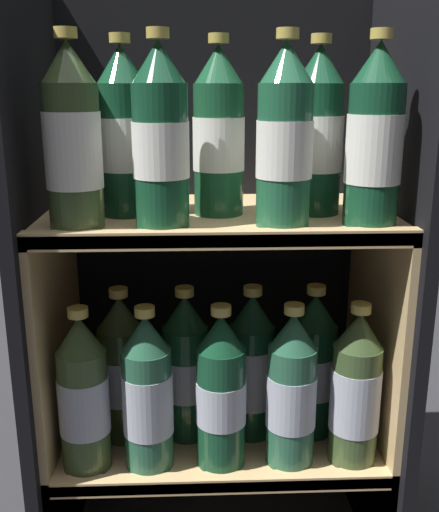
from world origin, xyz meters
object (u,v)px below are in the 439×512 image
at_px(bottle_lower_front_4, 355,391).
at_px(bottle_lower_back_1, 186,369).
at_px(bottle_lower_back_3, 313,367).
at_px(bottle_upper_back_2, 317,135).
at_px(bottle_lower_back_0, 122,370).
at_px(bottle_upper_front_3, 374,140).
at_px(bottle_lower_front_1, 148,396).
at_px(bottle_upper_front_0, 73,141).
at_px(bottle_upper_front_1, 161,140).
at_px(bottle_lower_front_2, 222,393).
at_px(bottle_lower_back_2, 252,368).
at_px(bottle_upper_back_1, 220,135).
at_px(bottle_lower_front_0, 84,397).
at_px(bottle_lower_front_3, 291,392).
at_px(bottle_upper_front_2, 285,140).
at_px(bottle_upper_back_0, 124,136).

relative_size(bottle_lower_front_4, bottle_lower_back_1, 1.00).
bearing_deg(bottle_lower_back_3, bottle_upper_back_2, 180.00).
relative_size(bottle_lower_back_0, bottle_lower_back_3, 1.00).
relative_size(bottle_upper_back_2, bottle_lower_front_4, 1.00).
xyz_separation_m(bottle_upper_front_3, bottle_lower_front_1, (-0.33, -0.00, -0.39)).
relative_size(bottle_upper_front_0, bottle_upper_front_1, 1.00).
height_order(bottle_lower_front_2, bottle_lower_back_2, same).
distance_m(bottle_upper_front_3, bottle_lower_front_1, 0.50).
relative_size(bottle_upper_back_1, bottle_lower_front_0, 1.00).
bearing_deg(bottle_lower_back_1, bottle_upper_front_3, -17.82).
height_order(bottle_upper_front_3, bottle_lower_front_1, bottle_upper_front_3).
bearing_deg(bottle_lower_back_0, bottle_upper_front_3, -12.96).
distance_m(bottle_lower_back_1, bottle_lower_back_2, 0.11).
xyz_separation_m(bottle_upper_front_3, bottle_lower_back_1, (-0.27, 0.09, -0.38)).
distance_m(bottle_lower_front_0, bottle_lower_front_1, 0.10).
bearing_deg(bottle_lower_front_4, bottle_upper_front_0, 180.00).
bearing_deg(bottle_lower_front_2, bottle_lower_front_4, 0.00).
distance_m(bottle_upper_front_0, bottle_upper_front_3, 0.41).
relative_size(bottle_upper_front_0, bottle_lower_front_1, 1.00).
height_order(bottle_lower_front_3, bottle_lower_back_0, same).
bearing_deg(bottle_upper_front_1, bottle_upper_back_2, 20.32).
height_order(bottle_upper_front_3, bottle_lower_back_1, bottle_upper_front_3).
distance_m(bottle_lower_front_1, bottle_lower_front_3, 0.22).
xyz_separation_m(bottle_lower_front_0, bottle_lower_back_1, (0.15, 0.09, 0.00)).
distance_m(bottle_upper_front_3, bottle_lower_front_2, 0.44).
xyz_separation_m(bottle_lower_front_2, bottle_lower_front_4, (0.21, 0.00, -0.00)).
bearing_deg(bottle_lower_back_1, bottle_lower_front_0, -150.96).
relative_size(bottle_upper_front_3, bottle_lower_back_2, 1.00).
height_order(bottle_upper_front_1, bottle_lower_front_3, bottle_upper_front_1).
relative_size(bottle_lower_front_0, bottle_lower_back_2, 1.00).
distance_m(bottle_upper_front_3, bottle_lower_front_3, 0.40).
distance_m(bottle_upper_back_1, bottle_lower_back_3, 0.42).
bearing_deg(bottle_lower_front_4, bottle_lower_front_3, -180.00).
bearing_deg(bottle_upper_front_3, bottle_lower_back_2, 151.23).
xyz_separation_m(bottle_upper_front_2, bottle_lower_front_0, (-0.30, 0.00, -0.39)).
distance_m(bottle_upper_front_0, bottle_upper_back_2, 0.36).
height_order(bottle_lower_front_0, bottle_lower_front_4, same).
distance_m(bottle_lower_front_2, bottle_lower_back_3, 0.18).
bearing_deg(bottle_upper_back_0, bottle_upper_back_1, 0.00).
distance_m(bottle_upper_front_3, bottle_lower_front_4, 0.39).
height_order(bottle_upper_front_1, bottle_upper_front_2, same).
bearing_deg(bottle_lower_back_3, bottle_lower_back_1, 180.00).
bearing_deg(bottle_lower_back_2, bottle_upper_front_1, -148.10).
height_order(bottle_lower_front_0, bottle_lower_back_1, same).
bearing_deg(bottle_upper_back_0, bottle_lower_back_2, 0.00).
xyz_separation_m(bottle_upper_back_2, bottle_lower_front_2, (-0.15, -0.09, -0.39)).
distance_m(bottle_lower_front_2, bottle_lower_back_0, 0.18).
bearing_deg(bottle_lower_front_2, bottle_lower_front_1, 180.00).
height_order(bottle_upper_front_2, bottle_upper_back_2, same).
xyz_separation_m(bottle_upper_front_3, bottle_lower_back_0, (-0.37, 0.09, -0.39)).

